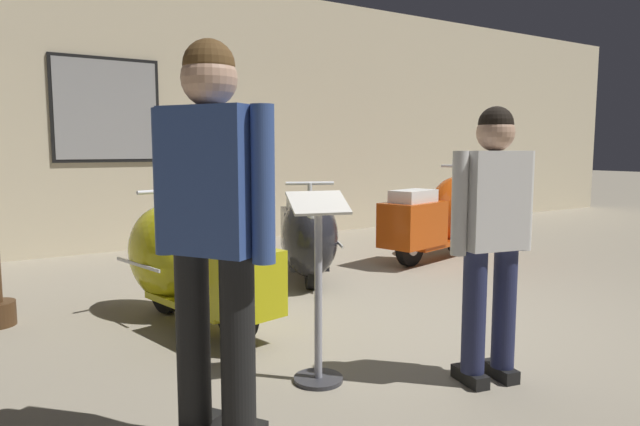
# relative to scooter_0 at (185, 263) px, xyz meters

# --- Properties ---
(ground_plane) EXTENTS (60.00, 60.00, 0.00)m
(ground_plane) POSITION_rel_scooter_0_xyz_m (1.57, -0.69, -0.45)
(ground_plane) COLOR gray
(showroom_back_wall) EXTENTS (18.00, 0.63, 3.55)m
(showroom_back_wall) POSITION_rel_scooter_0_xyz_m (1.42, 3.41, 1.32)
(showroom_back_wall) COLOR beige
(showroom_back_wall) RESTS_ON ground
(scooter_0) EXTENTS (0.80, 1.69, 1.00)m
(scooter_0) POSITION_rel_scooter_0_xyz_m (0.00, 0.00, 0.00)
(scooter_0) COLOR black
(scooter_0) RESTS_ON ground
(scooter_1) EXTENTS (1.12, 1.70, 1.01)m
(scooter_1) POSITION_rel_scooter_0_xyz_m (1.45, 0.63, 0.01)
(scooter_1) COLOR black
(scooter_1) RESTS_ON ground
(scooter_2) EXTENTS (1.90, 0.96, 1.11)m
(scooter_2) POSITION_rel_scooter_0_xyz_m (3.49, 0.81, 0.05)
(scooter_2) COLOR black
(scooter_2) RESTS_ON ground
(visitor_0) EXTENTS (0.51, 0.29, 1.54)m
(visitor_0) POSITION_rel_scooter_0_xyz_m (1.06, -2.00, 0.44)
(visitor_0) COLOR black
(visitor_0) RESTS_ON ground
(visitor_1) EXTENTS (0.42, 0.51, 1.76)m
(visitor_1) POSITION_rel_scooter_0_xyz_m (-0.49, -1.85, 0.56)
(visitor_1) COLOR black
(visitor_1) RESTS_ON ground
(info_stanchion) EXTENTS (0.37, 0.30, 1.08)m
(info_stanchion) POSITION_rel_scooter_0_xyz_m (0.26, -1.49, -0.01)
(info_stanchion) COLOR #333338
(info_stanchion) RESTS_ON ground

